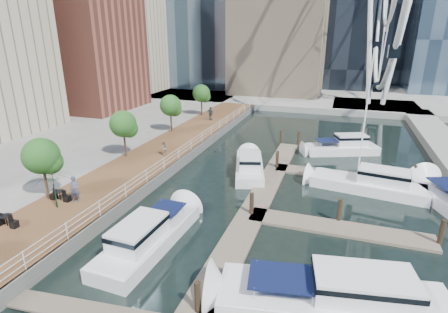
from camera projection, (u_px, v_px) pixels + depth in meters
ground at (161, 275)px, 19.06m from camera, size 520.00×520.00×0.00m
boardwalk at (153, 160)px, 35.04m from camera, size 6.00×60.00×1.00m
seawall at (180, 164)px, 34.14m from camera, size 0.25×60.00×1.00m
land_far at (316, 75)px, 110.21m from camera, size 200.00×114.00×1.00m
pier at (375, 107)px, 61.22m from camera, size 14.00×12.00×1.00m
railing at (179, 154)px, 33.83m from camera, size 0.10×60.00×1.05m
floating_docks at (324, 208)px, 25.43m from camera, size 16.00×34.00×2.60m
midrise_condos at (34, 28)px, 48.82m from camera, size 19.00×67.00×28.00m
street_trees at (123, 124)px, 33.63m from camera, size 2.60×42.60×4.60m
yacht_foreground at (332, 309)px, 16.66m from camera, size 12.24×5.19×2.15m
pedestrian_near at (75, 189)px, 24.85m from camera, size 0.85×0.73×1.98m
pedestrian_mid at (164, 148)px, 34.78m from camera, size 0.91×0.91×1.49m
pedestrian_far at (211, 113)px, 49.26m from camera, size 1.22×0.83×1.92m
moored_yachts at (350, 202)px, 27.39m from camera, size 25.70×35.60×11.50m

